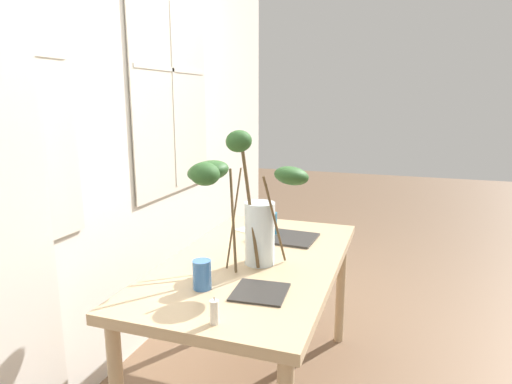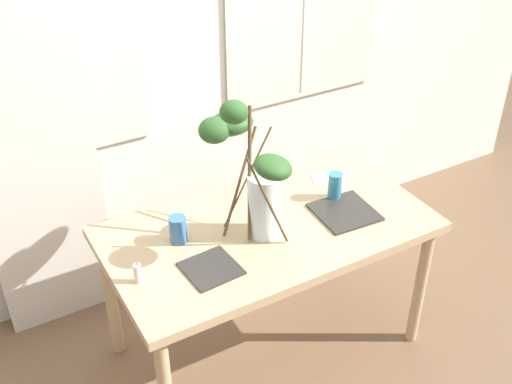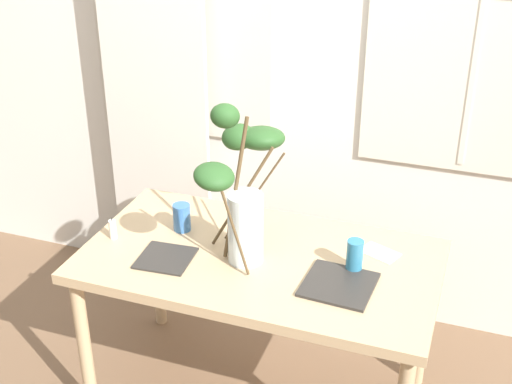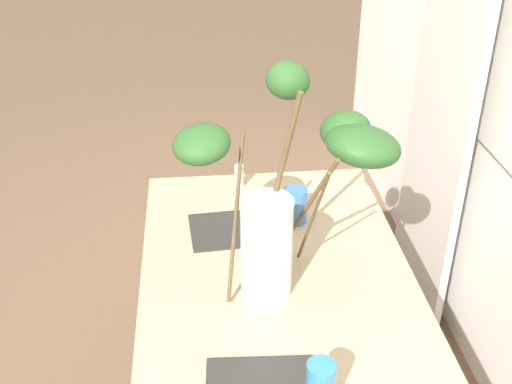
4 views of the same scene
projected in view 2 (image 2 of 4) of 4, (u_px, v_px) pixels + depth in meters
The scene contains 11 objects.
ground at pixel (266, 343), 3.16m from camera, with size 14.00×14.00×0.00m, color brown.
back_wall_with_windows at pixel (178, 34), 3.05m from camera, with size 4.91×0.14×2.63m.
curtain_sheer_side at pixel (20, 97), 2.65m from camera, with size 0.56×0.03×2.49m, color silver.
dining_table at pixel (268, 239), 2.80m from camera, with size 1.42×0.78×0.73m.
vase_with_branches at pixel (249, 169), 2.58m from camera, with size 0.32×0.61×0.63m.
drinking_glass_blue_left at pixel (178, 229), 2.63m from camera, with size 0.07×0.07×0.12m, color #386BAD.
drinking_glass_blue_right at pixel (335, 186), 2.89m from camera, with size 0.06×0.06×0.13m, color teal.
plate_square_left at pixel (211, 268), 2.50m from camera, with size 0.21×0.21×0.01m, color #2D2B28.
plate_square_right at pixel (345, 212), 2.83m from camera, with size 0.26×0.26×0.01m, color #2D2B28.
napkin_folded at pixel (327, 178), 3.07m from camera, with size 0.15×0.10×0.00m, color silver.
pillar_candle at pixel (138, 273), 2.42m from camera, with size 0.03×0.03×0.10m.
Camera 2 is at (-1.14, -1.90, 2.37)m, focal length 44.31 mm.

